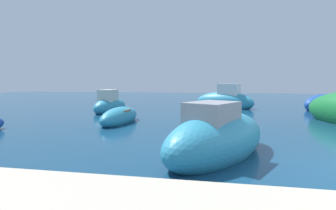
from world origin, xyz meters
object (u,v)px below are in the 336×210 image
at_px(moored_boat_2, 218,139).
at_px(moored_boat_4, 225,101).
at_px(moored_boat_5, 325,104).
at_px(moored_boat_1, 110,106).
at_px(moored_boat_6, 120,117).

distance_m(moored_boat_2, moored_boat_4, 13.16).
relative_size(moored_boat_2, moored_boat_4, 0.96).
xyz_separation_m(moored_boat_2, moored_boat_5, (7.42, 13.04, -0.07)).
bearing_deg(moored_boat_4, moored_boat_1, 53.66).
bearing_deg(moored_boat_4, moored_boat_2, 111.62).
bearing_deg(moored_boat_6, moored_boat_5, 128.50).
distance_m(moored_boat_2, moored_boat_5, 15.01).
distance_m(moored_boat_5, moored_boat_6, 14.55).
bearing_deg(moored_boat_5, moored_boat_6, -2.76).
xyz_separation_m(moored_boat_2, moored_boat_6, (-4.62, 4.87, -0.19)).
height_order(moored_boat_2, moored_boat_4, moored_boat_4).
relative_size(moored_boat_5, moored_boat_6, 1.16).
relative_size(moored_boat_4, moored_boat_6, 1.40).
xyz_separation_m(moored_boat_4, moored_boat_5, (6.87, -0.10, -0.13)).
bearing_deg(moored_boat_1, moored_boat_6, -143.59).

